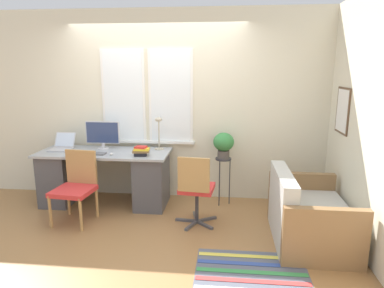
% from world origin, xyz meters
% --- Properties ---
extents(ground_plane, '(14.00, 14.00, 0.00)m').
position_xyz_m(ground_plane, '(0.00, 0.00, 0.00)').
color(ground_plane, '#9E7042').
extents(wall_back_with_window, '(9.00, 0.12, 2.70)m').
position_xyz_m(wall_back_with_window, '(-0.01, 0.79, 1.35)').
color(wall_back_with_window, beige).
rests_on(wall_back_with_window, ground_plane).
extents(wall_right_with_picture, '(0.08, 9.00, 2.70)m').
position_xyz_m(wall_right_with_picture, '(2.44, 0.00, 1.35)').
color(wall_right_with_picture, beige).
rests_on(wall_right_with_picture, ground_plane).
extents(desk, '(1.81, 0.71, 0.76)m').
position_xyz_m(desk, '(-0.69, 0.36, 0.40)').
color(desk, '#9EA3A8').
rests_on(desk, ground_plane).
extents(laptop, '(0.29, 0.33, 0.22)m').
position_xyz_m(laptop, '(-1.33, 0.43, 0.81)').
color(laptop, '#B7B7BC').
rests_on(laptop, desk).
extents(monitor, '(0.48, 0.16, 0.40)m').
position_xyz_m(monitor, '(-0.75, 0.51, 0.98)').
color(monitor, silver).
rests_on(monitor, desk).
extents(keyboard, '(0.34, 0.13, 0.02)m').
position_xyz_m(keyboard, '(-0.78, 0.20, 0.77)').
color(keyboard, slate).
rests_on(keyboard, desk).
extents(mouse, '(0.04, 0.06, 0.03)m').
position_xyz_m(mouse, '(-0.52, 0.17, 0.78)').
color(mouse, silver).
rests_on(mouse, desk).
extents(desk_lamp, '(0.13, 0.13, 0.46)m').
position_xyz_m(desk_lamp, '(0.05, 0.57, 1.07)').
color(desk_lamp, '#BCB299').
rests_on(desk_lamp, desk).
extents(book_stack, '(0.23, 0.16, 0.13)m').
position_xyz_m(book_stack, '(-0.12, 0.18, 0.83)').
color(book_stack, black).
rests_on(book_stack, desk).
extents(desk_chair_wooden, '(0.50, 0.51, 0.88)m').
position_xyz_m(desk_chair_wooden, '(-0.86, -0.22, 0.46)').
color(desk_chair_wooden, '#B2844C').
rests_on(desk_chair_wooden, ground_plane).
extents(office_chair_swivel, '(0.52, 0.53, 0.89)m').
position_xyz_m(office_chair_swivel, '(0.64, -0.21, 0.48)').
color(office_chair_swivel, '#47474C').
rests_on(office_chair_swivel, ground_plane).
extents(couch_loveseat, '(0.80, 1.19, 0.78)m').
position_xyz_m(couch_loveseat, '(1.91, -0.45, 0.27)').
color(couch_loveseat, beige).
rests_on(couch_loveseat, ground_plane).
extents(plant_stand, '(0.22, 0.22, 0.67)m').
position_xyz_m(plant_stand, '(0.96, 0.51, 0.57)').
color(plant_stand, '#333338').
rests_on(plant_stand, ground_plane).
extents(potted_plant, '(0.28, 0.28, 0.36)m').
position_xyz_m(potted_plant, '(0.96, 0.51, 0.88)').
color(potted_plant, '#514C47').
rests_on(potted_plant, plant_stand).
extents(floor_rug_striped, '(1.07, 0.77, 0.01)m').
position_xyz_m(floor_rug_striped, '(1.26, -1.16, 0.00)').
color(floor_rug_striped, '#565B6B').
rests_on(floor_rug_striped, ground_plane).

